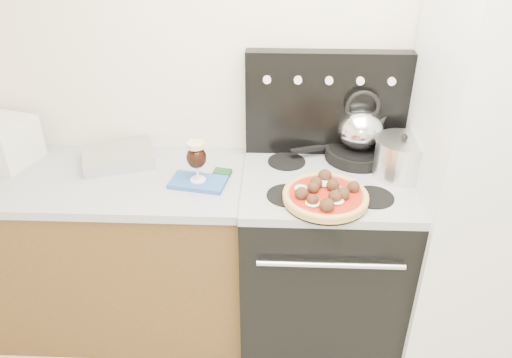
# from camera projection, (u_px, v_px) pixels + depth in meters

# --- Properties ---
(room_shell) EXTENTS (3.52, 3.01, 2.52)m
(room_shell) POSITION_uv_depth(u_px,v_px,m) (333.00, 241.00, 1.32)
(room_shell) COLOR beige
(room_shell) RESTS_ON ground
(base_cabinet) EXTENTS (1.45, 0.60, 0.86)m
(base_cabinet) POSITION_uv_depth(u_px,v_px,m) (103.00, 254.00, 2.55)
(base_cabinet) COLOR brown
(base_cabinet) RESTS_ON ground
(countertop) EXTENTS (1.48, 0.63, 0.04)m
(countertop) POSITION_uv_depth(u_px,v_px,m) (88.00, 179.00, 2.32)
(countertop) COLOR #ACACB5
(countertop) RESTS_ON base_cabinet
(stove_body) EXTENTS (0.76, 0.65, 0.88)m
(stove_body) POSITION_uv_depth(u_px,v_px,m) (320.00, 261.00, 2.49)
(stove_body) COLOR black
(stove_body) RESTS_ON ground
(cooktop) EXTENTS (0.76, 0.65, 0.04)m
(cooktop) POSITION_uv_depth(u_px,v_px,m) (327.00, 183.00, 2.25)
(cooktop) COLOR #ADADB2
(cooktop) RESTS_ON stove_body
(backguard) EXTENTS (0.76, 0.08, 0.50)m
(backguard) POSITION_uv_depth(u_px,v_px,m) (326.00, 104.00, 2.35)
(backguard) COLOR black
(backguard) RESTS_ON cooktop
(fridge) EXTENTS (0.64, 0.68, 1.90)m
(fridge) POSITION_uv_depth(u_px,v_px,m) (488.00, 179.00, 2.18)
(fridge) COLOR silver
(fridge) RESTS_ON ground
(foil_sheet) EXTENTS (0.39, 0.33, 0.06)m
(foil_sheet) POSITION_uv_depth(u_px,v_px,m) (118.00, 157.00, 2.40)
(foil_sheet) COLOR white
(foil_sheet) RESTS_ON countertop
(oven_mitt) EXTENTS (0.27, 0.18, 0.02)m
(oven_mitt) POSITION_uv_depth(u_px,v_px,m) (198.00, 182.00, 2.24)
(oven_mitt) COLOR #2B5BAA
(oven_mitt) RESTS_ON countertop
(beer_glass) EXTENTS (0.10, 0.10, 0.19)m
(beer_glass) POSITION_uv_depth(u_px,v_px,m) (197.00, 161.00, 2.18)
(beer_glass) COLOR black
(beer_glass) RESTS_ON oven_mitt
(pizza_pan) EXTENTS (0.42, 0.42, 0.01)m
(pizza_pan) POSITION_uv_depth(u_px,v_px,m) (325.00, 201.00, 2.08)
(pizza_pan) COLOR black
(pizza_pan) RESTS_ON cooktop
(pizza) EXTENTS (0.45, 0.45, 0.05)m
(pizza) POSITION_uv_depth(u_px,v_px,m) (326.00, 194.00, 2.06)
(pizza) COLOR gold
(pizza) RESTS_ON pizza_pan
(skillet) EXTENTS (0.40, 0.40, 0.06)m
(skillet) POSITION_uv_depth(u_px,v_px,m) (357.00, 153.00, 2.40)
(skillet) COLOR black
(skillet) RESTS_ON cooktop
(tea_kettle) EXTENTS (0.28, 0.28, 0.24)m
(tea_kettle) POSITION_uv_depth(u_px,v_px,m) (361.00, 125.00, 2.32)
(tea_kettle) COLOR white
(tea_kettle) RESTS_ON skillet
(stock_pot) EXTENTS (0.27, 0.27, 0.17)m
(stock_pot) POSITION_uv_depth(u_px,v_px,m) (401.00, 159.00, 2.23)
(stock_pot) COLOR silver
(stock_pot) RESTS_ON cooktop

